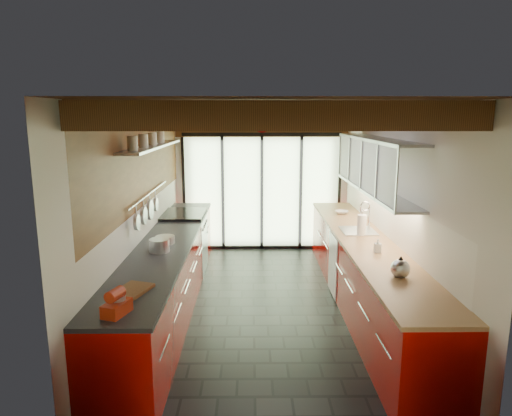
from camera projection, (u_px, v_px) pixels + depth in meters
name	position (u px, v px, depth m)	size (l,w,h in m)	color
ground	(266.00, 306.00, 6.05)	(5.50, 5.50, 0.00)	black
room_shell	(267.00, 183.00, 5.72)	(5.50, 5.50, 5.50)	silver
ceiling_beams	(266.00, 117.00, 5.93)	(3.14, 5.06, 4.90)	#593316
glass_door	(262.00, 161.00, 8.36)	(2.95, 0.10, 2.90)	#C6EAAD
left_counter	(169.00, 274.00, 5.94)	(0.68, 5.00, 0.92)	#A20702
range_stove	(185.00, 242.00, 7.36)	(0.66, 0.90, 0.97)	silver
right_counter	(363.00, 273.00, 5.97)	(0.68, 5.00, 0.92)	#A20702
sink_assembly	(359.00, 228.00, 6.26)	(0.45, 0.52, 0.43)	silver
upper_cabinets_right	(375.00, 165.00, 5.99)	(0.34, 3.00, 3.00)	silver
left_wall_fixtures	(151.00, 164.00, 5.80)	(0.28, 2.60, 0.96)	silver
stand_mixer	(117.00, 304.00, 3.63)	(0.21, 0.28, 0.23)	#AE270D
pot_large	(159.00, 245.00, 5.32)	(0.24, 0.24, 0.15)	silver
pot_small	(165.00, 240.00, 5.67)	(0.24, 0.24, 0.09)	silver
cutting_board	(132.00, 290.00, 4.12)	(0.26, 0.36, 0.03)	brown
kettle	(400.00, 267.00, 4.48)	(0.25, 0.27, 0.22)	silver
paper_towel	(362.00, 225.00, 6.04)	(0.15, 0.15, 0.33)	white
soap_bottle	(378.00, 246.00, 5.28)	(0.07, 0.08, 0.16)	silver
bowl	(342.00, 212.00, 7.37)	(0.21, 0.21, 0.05)	silver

